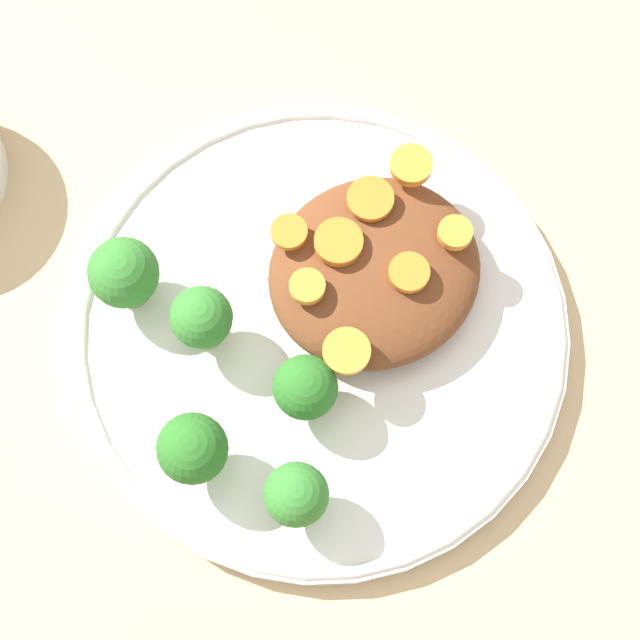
{
  "coord_description": "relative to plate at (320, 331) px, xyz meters",
  "views": [
    {
      "loc": [
        -0.15,
        0.09,
        0.57
      ],
      "look_at": [
        0.0,
        0.0,
        0.03
      ],
      "focal_mm": 60.0,
      "sensor_mm": 36.0,
      "label": 1
    }
  ],
  "objects": [
    {
      "name": "broccoli_floret_2",
      "position": [
        -0.03,
        0.03,
        0.03
      ],
      "size": [
        0.03,
        0.03,
        0.04
      ],
      "color": "#7FA85B",
      "rests_on": "plate"
    },
    {
      "name": "carrot_slice_2",
      "position": [
        -0.03,
        -0.0,
        0.04
      ],
      "size": [
        0.02,
        0.02,
        0.0
      ],
      "primitive_type": "cylinder",
      "color": "orange",
      "rests_on": "stew_mound"
    },
    {
      "name": "stew_mound",
      "position": [
        0.01,
        -0.04,
        0.02
      ],
      "size": [
        0.11,
        0.12,
        0.03
      ],
      "primitive_type": "ellipsoid",
      "color": "brown",
      "rests_on": "plate"
    },
    {
      "name": "carrot_slice_0",
      "position": [
        0.03,
        -0.03,
        0.04
      ],
      "size": [
        0.03,
        0.03,
        0.01
      ],
      "primitive_type": "cylinder",
      "color": "orange",
      "rests_on": "stew_mound"
    },
    {
      "name": "carrot_slice_4",
      "position": [
        0.01,
        -0.0,
        0.04
      ],
      "size": [
        0.02,
        0.02,
        0.01
      ],
      "primitive_type": "cylinder",
      "color": "orange",
      "rests_on": "stew_mound"
    },
    {
      "name": "carrot_slice_6",
      "position": [
        0.0,
        -0.08,
        0.04
      ],
      "size": [
        0.02,
        0.02,
        0.01
      ],
      "primitive_type": "cylinder",
      "color": "orange",
      "rests_on": "stew_mound"
    },
    {
      "name": "carrot_slice_3",
      "position": [
        -0.01,
        -0.05,
        0.04
      ],
      "size": [
        0.02,
        0.02,
        0.0
      ],
      "primitive_type": "cylinder",
      "color": "orange",
      "rests_on": "stew_mound"
    },
    {
      "name": "carrot_slice_5",
      "position": [
        0.04,
        -0.05,
        0.04
      ],
      "size": [
        0.03,
        0.03,
        0.0
      ],
      "primitive_type": "cylinder",
      "color": "orange",
      "rests_on": "stew_mound"
    },
    {
      "name": "plate",
      "position": [
        0.0,
        0.0,
        0.0
      ],
      "size": [
        0.27,
        0.27,
        0.02
      ],
      "color": "silver",
      "rests_on": "ground_plane"
    },
    {
      "name": "ground_plane",
      "position": [
        0.0,
        0.0,
        -0.01
      ],
      "size": [
        4.0,
        4.0,
        0.0
      ],
      "primitive_type": "plane",
      "color": "tan"
    },
    {
      "name": "broccoli_floret_0",
      "position": [
        -0.08,
        0.06,
        0.03
      ],
      "size": [
        0.03,
        0.03,
        0.05
      ],
      "color": "#759E51",
      "rests_on": "plate"
    },
    {
      "name": "broccoli_floret_4",
      "position": [
        0.03,
        0.05,
        0.03
      ],
      "size": [
        0.03,
        0.03,
        0.05
      ],
      "color": "#7FA85B",
      "rests_on": "plate"
    },
    {
      "name": "broccoli_floret_3",
      "position": [
        0.07,
        0.08,
        0.03
      ],
      "size": [
        0.04,
        0.04,
        0.05
      ],
      "color": "#7FA85B",
      "rests_on": "plate"
    },
    {
      "name": "carrot_slice_1",
      "position": [
        0.04,
        -0.08,
        0.04
      ],
      "size": [
        0.02,
        0.02,
        0.01
      ],
      "primitive_type": "cylinder",
      "color": "orange",
      "rests_on": "stew_mound"
    },
    {
      "name": "broccoli_floret_1",
      "position": [
        -0.03,
        0.09,
        0.04
      ],
      "size": [
        0.04,
        0.04,
        0.05
      ],
      "color": "#7FA85B",
      "rests_on": "plate"
    },
    {
      "name": "carrot_slice_7",
      "position": [
        0.04,
        -0.01,
        0.04
      ],
      "size": [
        0.02,
        0.02,
        0.0
      ],
      "primitive_type": "cylinder",
      "color": "orange",
      "rests_on": "stew_mound"
    }
  ]
}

